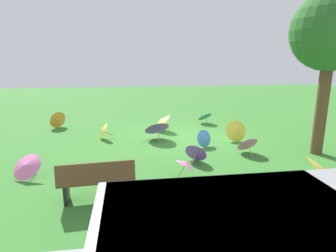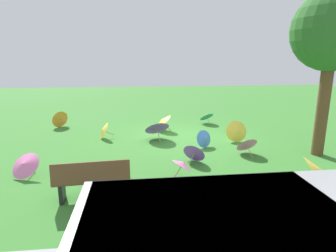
{
  "view_description": "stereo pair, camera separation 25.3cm",
  "coord_description": "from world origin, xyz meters",
  "px_view_note": "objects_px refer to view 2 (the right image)",
  "views": [
    {
      "loc": [
        1.83,
        10.39,
        2.98
      ],
      "look_at": [
        0.53,
        0.66,
        0.6
      ],
      "focal_mm": 30.01,
      "sensor_mm": 36.0,
      "label": 1
    },
    {
      "loc": [
        1.58,
        10.42,
        2.98
      ],
      "look_at": [
        0.53,
        0.66,
        0.6
      ],
      "focal_mm": 30.01,
      "sensor_mm": 36.0,
      "label": 2
    }
  ],
  "objects_px": {
    "shade_tree": "(333,33)",
    "parasol_yellow_2": "(319,173)",
    "parasol_yellow_1": "(162,121)",
    "park_bench": "(92,179)",
    "parasol_purple_1": "(195,152)",
    "parasol_pink_1": "(183,164)",
    "parasol_orange_1": "(59,119)",
    "parasol_pink_0": "(24,165)",
    "parasol_yellow_0": "(103,130)",
    "parasol_purple_3": "(157,127)",
    "parasol_blue_0": "(205,139)",
    "parasol_pink_2": "(246,144)",
    "parasol_yellow_3": "(237,131)",
    "parasol_teal_0": "(206,116)"
  },
  "relations": [
    {
      "from": "parasol_pink_0",
      "to": "parasol_yellow_1",
      "type": "relative_size",
      "value": 1.07
    },
    {
      "from": "parasol_orange_1",
      "to": "parasol_yellow_3",
      "type": "xyz_separation_m",
      "value": [
        -7.04,
        3.01,
        0.01
      ]
    },
    {
      "from": "parasol_yellow_0",
      "to": "parasol_yellow_1",
      "type": "bearing_deg",
      "value": -157.9
    },
    {
      "from": "parasol_yellow_2",
      "to": "parasol_pink_2",
      "type": "bearing_deg",
      "value": -75.22
    },
    {
      "from": "parasol_orange_1",
      "to": "parasol_purple_3",
      "type": "bearing_deg",
      "value": 149.59
    },
    {
      "from": "parasol_pink_0",
      "to": "parasol_orange_1",
      "type": "bearing_deg",
      "value": -84.03
    },
    {
      "from": "parasol_yellow_1",
      "to": "park_bench",
      "type": "bearing_deg",
      "value": 70.87
    },
    {
      "from": "parasol_blue_0",
      "to": "parasol_yellow_0",
      "type": "height_order",
      "value": "parasol_yellow_0"
    },
    {
      "from": "shade_tree",
      "to": "parasol_yellow_2",
      "type": "relative_size",
      "value": 4.31
    },
    {
      "from": "parasol_pink_0",
      "to": "parasol_purple_3",
      "type": "distance_m",
      "value": 4.72
    },
    {
      "from": "parasol_purple_1",
      "to": "parasol_yellow_3",
      "type": "distance_m",
      "value": 2.7
    },
    {
      "from": "parasol_pink_1",
      "to": "parasol_teal_0",
      "type": "bearing_deg",
      "value": -109.14
    },
    {
      "from": "shade_tree",
      "to": "parasol_pink_2",
      "type": "bearing_deg",
      "value": -6.69
    },
    {
      "from": "parasol_yellow_2",
      "to": "parasol_teal_0",
      "type": "bearing_deg",
      "value": -82.39
    },
    {
      "from": "parasol_blue_0",
      "to": "parasol_purple_3",
      "type": "relative_size",
      "value": 0.62
    },
    {
      "from": "parasol_blue_0",
      "to": "parasol_yellow_2",
      "type": "relative_size",
      "value": 0.59
    },
    {
      "from": "parasol_yellow_1",
      "to": "parasol_pink_2",
      "type": "relative_size",
      "value": 1.12
    },
    {
      "from": "parasol_pink_2",
      "to": "shade_tree",
      "type": "bearing_deg",
      "value": 173.31
    },
    {
      "from": "parasol_pink_1",
      "to": "parasol_yellow_1",
      "type": "bearing_deg",
      "value": -88.62
    },
    {
      "from": "parasol_pink_2",
      "to": "parasol_purple_1",
      "type": "bearing_deg",
      "value": 16.2
    },
    {
      "from": "parasol_blue_0",
      "to": "parasol_purple_1",
      "type": "xyz_separation_m",
      "value": [
        0.62,
        1.33,
        0.01
      ]
    },
    {
      "from": "parasol_yellow_0",
      "to": "park_bench",
      "type": "bearing_deg",
      "value": 94.06
    },
    {
      "from": "parasol_teal_0",
      "to": "parasol_pink_2",
      "type": "distance_m",
      "value": 4.32
    },
    {
      "from": "shade_tree",
      "to": "parasol_yellow_2",
      "type": "xyz_separation_m",
      "value": [
        1.55,
        2.37,
        -3.25
      ]
    },
    {
      "from": "park_bench",
      "to": "parasol_orange_1",
      "type": "distance_m",
      "value": 7.31
    },
    {
      "from": "park_bench",
      "to": "parasol_purple_1",
      "type": "distance_m",
      "value": 3.3
    },
    {
      "from": "parasol_purple_1",
      "to": "parasol_pink_2",
      "type": "xyz_separation_m",
      "value": [
        -1.75,
        -0.51,
        0.03
      ]
    },
    {
      "from": "shade_tree",
      "to": "parasol_yellow_1",
      "type": "distance_m",
      "value": 6.67
    },
    {
      "from": "parasol_pink_1",
      "to": "parasol_pink_2",
      "type": "relative_size",
      "value": 0.91
    },
    {
      "from": "parasol_yellow_0",
      "to": "parasol_pink_1",
      "type": "relative_size",
      "value": 1.06
    },
    {
      "from": "parasol_orange_1",
      "to": "parasol_yellow_0",
      "type": "bearing_deg",
      "value": 135.52
    },
    {
      "from": "parasol_purple_1",
      "to": "parasol_yellow_0",
      "type": "bearing_deg",
      "value": -43.26
    },
    {
      "from": "parasol_yellow_3",
      "to": "parasol_purple_3",
      "type": "bearing_deg",
      "value": -11.19
    },
    {
      "from": "parasol_yellow_2",
      "to": "parasol_purple_1",
      "type": "relative_size",
      "value": 1.43
    },
    {
      "from": "parasol_purple_3",
      "to": "parasol_pink_1",
      "type": "bearing_deg",
      "value": 96.82
    },
    {
      "from": "parasol_teal_0",
      "to": "parasol_pink_1",
      "type": "relative_size",
      "value": 1.23
    },
    {
      "from": "parasol_orange_1",
      "to": "parasol_pink_2",
      "type": "height_order",
      "value": "parasol_orange_1"
    },
    {
      "from": "parasol_orange_1",
      "to": "parasol_blue_0",
      "type": "bearing_deg",
      "value": 148.11
    },
    {
      "from": "shade_tree",
      "to": "parasol_yellow_2",
      "type": "height_order",
      "value": "shade_tree"
    },
    {
      "from": "parasol_orange_1",
      "to": "parasol_yellow_2",
      "type": "bearing_deg",
      "value": 137.13
    },
    {
      "from": "parasol_pink_1",
      "to": "parasol_orange_1",
      "type": "bearing_deg",
      "value": -52.51
    },
    {
      "from": "park_bench",
      "to": "parasol_yellow_0",
      "type": "height_order",
      "value": "park_bench"
    },
    {
      "from": "parasol_yellow_0",
      "to": "parasol_yellow_1",
      "type": "height_order",
      "value": "parasol_yellow_1"
    },
    {
      "from": "parasol_yellow_1",
      "to": "parasol_yellow_2",
      "type": "relative_size",
      "value": 0.75
    },
    {
      "from": "parasol_yellow_0",
      "to": "parasol_purple_3",
      "type": "bearing_deg",
      "value": 170.45
    },
    {
      "from": "park_bench",
      "to": "shade_tree",
      "type": "height_order",
      "value": "shade_tree"
    },
    {
      "from": "shade_tree",
      "to": "parasol_yellow_0",
      "type": "relative_size",
      "value": 6.65
    },
    {
      "from": "parasol_yellow_2",
      "to": "parasol_purple_1",
      "type": "xyz_separation_m",
      "value": [
        2.45,
        -2.12,
        -0.13
      ]
    },
    {
      "from": "parasol_yellow_3",
      "to": "parasol_pink_2",
      "type": "height_order",
      "value": "parasol_yellow_3"
    },
    {
      "from": "parasol_yellow_0",
      "to": "parasol_yellow_2",
      "type": "bearing_deg",
      "value": 137.79
    }
  ]
}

